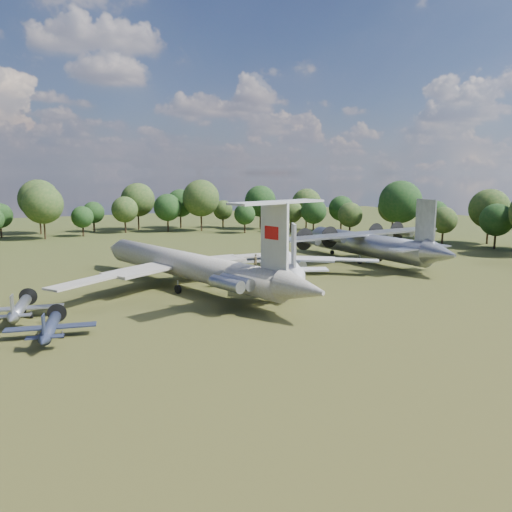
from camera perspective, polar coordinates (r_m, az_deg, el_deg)
name	(u,v)px	position (r m, az deg, el deg)	size (l,w,h in m)	color
ground	(174,295)	(74.47, -9.36, -4.37)	(300.00, 300.00, 0.00)	#244316
il62_airliner	(187,270)	(77.96, -7.84, -1.61)	(43.79, 56.93, 5.58)	silver
tu104_jet	(283,262)	(87.18, 3.10, -0.74)	(33.47, 44.63, 4.46)	silver
an12_transport	(366,248)	(102.59, 12.50, 0.95)	(38.93, 43.51, 5.72)	#A4A7AC
small_prop_west	(51,330)	(58.71, -22.43, -7.80)	(9.41, 12.84, 1.88)	#151B30
small_prop_northwest	(20,311)	(67.96, -25.34, -5.65)	(9.92, 13.52, 1.98)	#95979D
person_on_il62	(256,260)	(65.25, -0.05, -0.46)	(0.59, 0.39, 1.62)	olive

